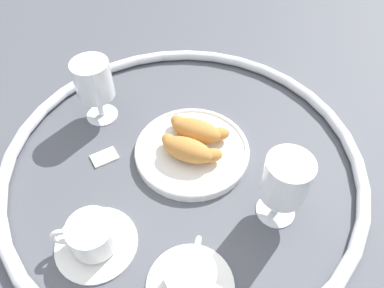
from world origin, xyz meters
name	(u,v)px	position (x,y,z in m)	size (l,w,h in m)	color
ground_plane	(183,163)	(0.00, 0.00, 0.00)	(2.20, 2.20, 0.00)	#4C4F56
table_chrome_rim	(183,159)	(0.00, 0.00, 0.01)	(0.70, 0.70, 0.02)	silver
pastry_plate	(192,150)	(0.02, 0.02, 0.01)	(0.23, 0.23, 0.02)	white
croissant_large	(188,150)	(0.01, 0.00, 0.04)	(0.13, 0.09, 0.04)	#BC7A38
croissant_small	(197,130)	(0.03, 0.05, 0.04)	(0.13, 0.09, 0.04)	#BC7A38
coffee_cup_near	(93,237)	(-0.14, -0.17, 0.03)	(0.14, 0.14, 0.06)	white
coffee_cup_far	(190,280)	(0.02, -0.24, 0.03)	(0.14, 0.14, 0.06)	white
juice_glass_left	(94,83)	(-0.18, 0.13, 0.09)	(0.08, 0.08, 0.14)	white
juice_glass_right	(286,181)	(0.17, -0.10, 0.09)	(0.08, 0.08, 0.14)	white
sugar_packet	(104,156)	(-0.16, 0.01, 0.00)	(0.05, 0.03, 0.01)	white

